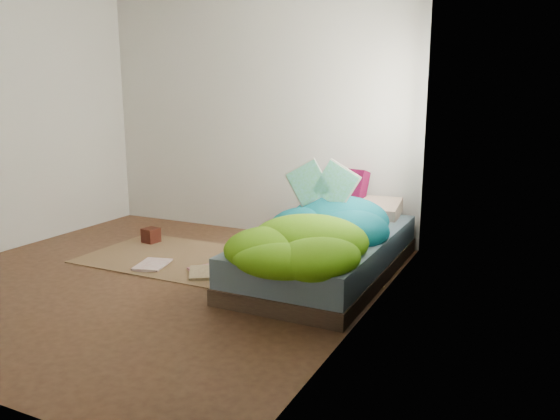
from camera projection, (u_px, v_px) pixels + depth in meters
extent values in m
cube|color=#422719|center=(151.00, 279.00, 4.36)|extent=(3.50, 3.50, 0.00)
cube|color=silver|center=(254.00, 108.00, 5.62)|extent=(3.50, 0.04, 2.60)
cube|color=silver|center=(368.00, 119.00, 3.33)|extent=(0.04, 3.50, 2.60)
cube|color=white|center=(402.00, 100.00, 4.11)|extent=(0.01, 1.00, 1.20)
cube|color=#38271E|center=(327.00, 267.00, 4.45)|extent=(1.00, 2.00, 0.12)
cube|color=slate|center=(327.00, 247.00, 4.42)|extent=(0.98, 1.96, 0.22)
cube|color=brown|center=(177.00, 258.00, 4.90)|extent=(1.60, 1.10, 0.01)
cube|color=beige|center=(367.00, 209.00, 5.04)|extent=(0.62, 0.41, 0.13)
cube|color=#49041E|center=(345.00, 190.00, 5.23)|extent=(0.42, 0.21, 0.40)
cube|color=black|center=(151.00, 235.00, 5.37)|extent=(0.16, 0.16, 0.14)
imported|color=white|center=(139.00, 264.00, 4.66)|extent=(0.32, 0.38, 0.02)
imported|color=#CF778A|center=(202.00, 266.00, 4.61)|extent=(0.32, 0.35, 0.03)
imported|color=tan|center=(189.00, 273.00, 4.42)|extent=(0.39, 0.42, 0.03)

